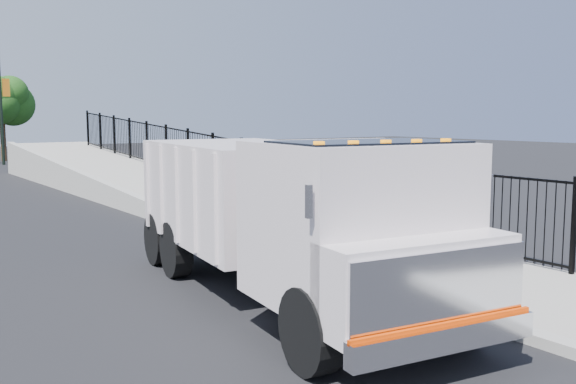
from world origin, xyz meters
TOP-DOWN VIEW (x-y plane):
  - ground at (0.00, 0.00)m, footprint 120.00×120.00m
  - sidewalk at (1.93, -2.00)m, footprint 3.55×12.00m
  - curb at (0.00, -2.00)m, footprint 0.30×12.00m
  - ramp at (2.12, 16.00)m, footprint 3.95×24.06m
  - iron_fence at (3.55, 12.00)m, footprint 0.10×28.00m
  - truck at (-1.64, -0.04)m, footprint 3.67×8.42m
  - worker at (1.33, -1.35)m, footprint 0.56×0.72m
  - tree_1 at (1.68, 38.05)m, footprint 2.71×2.71m

SIDE VIEW (x-z plane):
  - ground at x=0.00m, z-range 0.00..0.00m
  - ramp at x=2.12m, z-range -1.60..1.60m
  - sidewalk at x=1.93m, z-range 0.00..0.12m
  - curb at x=0.00m, z-range 0.00..0.16m
  - iron_fence at x=3.55m, z-range 0.00..1.80m
  - worker at x=1.33m, z-range 0.12..1.88m
  - truck at x=-1.64m, z-range 0.17..2.97m
  - tree_1 at x=1.68m, z-range 1.27..6.63m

